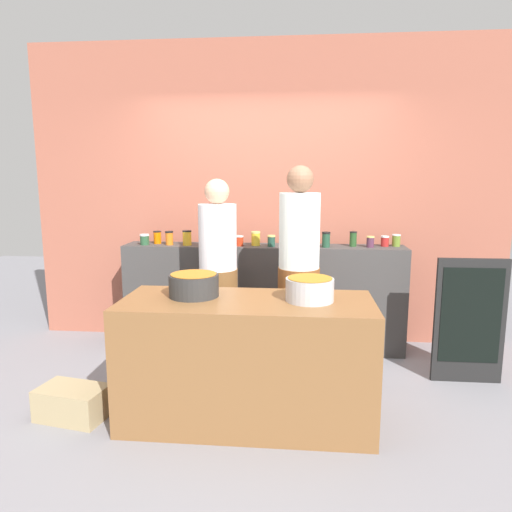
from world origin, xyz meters
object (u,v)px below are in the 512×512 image
at_px(preserve_jar_4, 213,239).
at_px(preserve_jar_8, 271,241).
at_px(preserve_jar_7, 256,238).
at_px(bread_crate, 73,403).
at_px(preserve_jar_2, 169,238).
at_px(preserve_jar_11, 370,242).
at_px(cooking_pot_left, 194,285).
at_px(preserve_jar_6, 239,241).
at_px(preserve_jar_1, 157,237).
at_px(preserve_jar_3, 187,238).
at_px(preserve_jar_5, 228,238).
at_px(cook_in_cap, 299,286).
at_px(preserve_jar_12, 385,241).
at_px(cook_with_tongs, 218,285).
at_px(preserve_jar_9, 326,240).
at_px(cooking_pot_center, 310,289).
at_px(chalkboard_sign, 470,321).
at_px(preserve_jar_0, 145,239).
at_px(preserve_jar_13, 396,240).
at_px(preserve_jar_10, 353,239).

relative_size(preserve_jar_4, preserve_jar_8, 1.03).
height_order(preserve_jar_7, bread_crate, preserve_jar_7).
height_order(preserve_jar_2, bread_crate, preserve_jar_2).
bearing_deg(preserve_jar_4, preserve_jar_11, -2.24).
height_order(preserve_jar_7, cooking_pot_left, preserve_jar_7).
bearing_deg(preserve_jar_6, preserve_jar_1, 174.79).
relative_size(preserve_jar_1, preserve_jar_6, 1.29).
bearing_deg(preserve_jar_3, preserve_jar_6, 1.11).
bearing_deg(cooking_pot_left, bread_crate, -168.69).
xyz_separation_m(preserve_jar_2, preserve_jar_5, (0.56, 0.07, -0.00)).
distance_m(preserve_jar_6, cook_in_cap, 0.95).
distance_m(preserve_jar_2, cook_in_cap, 1.47).
xyz_separation_m(preserve_jar_8, cook_in_cap, (0.26, -0.70, -0.27)).
distance_m(preserve_jar_12, cook_with_tongs, 1.64).
distance_m(preserve_jar_9, cooking_pot_center, 1.34).
bearing_deg(bread_crate, preserve_jar_1, 83.59).
bearing_deg(preserve_jar_2, bread_crate, -102.15).
height_order(bread_crate, chalkboard_sign, chalkboard_sign).
bearing_deg(cook_in_cap, preserve_jar_4, 136.64).
relative_size(preserve_jar_4, preserve_jar_6, 1.14).
distance_m(preserve_jar_0, cook_with_tongs, 1.00).
xyz_separation_m(preserve_jar_13, cooking_pot_left, (-1.63, -1.40, -0.14)).
height_order(preserve_jar_13, bread_crate, preserve_jar_13).
distance_m(preserve_jar_0, cooking_pot_left, 1.49).
xyz_separation_m(preserve_jar_1, cook_with_tongs, (0.71, -0.59, -0.33)).
height_order(preserve_jar_4, cooking_pot_left, preserve_jar_4).
distance_m(preserve_jar_3, bread_crate, 1.82).
distance_m(preserve_jar_1, preserve_jar_6, 0.82).
height_order(preserve_jar_2, cooking_pot_left, preserve_jar_2).
xyz_separation_m(preserve_jar_7, chalkboard_sign, (1.81, -0.62, -0.57)).
bearing_deg(cooking_pot_center, preserve_jar_1, 136.30).
xyz_separation_m(preserve_jar_3, preserve_jar_10, (1.58, 0.08, -0.00)).
bearing_deg(preserve_jar_10, preserve_jar_8, -173.82).
height_order(preserve_jar_8, cooking_pot_left, preserve_jar_8).
distance_m(preserve_jar_10, preserve_jar_12, 0.30).
bearing_deg(preserve_jar_12, preserve_jar_4, -179.46).
bearing_deg(preserve_jar_0, preserve_jar_10, 2.47).
distance_m(cooking_pot_left, bread_crate, 1.19).
relative_size(preserve_jar_4, bread_crate, 0.24).
distance_m(preserve_jar_4, preserve_jar_7, 0.43).
relative_size(cooking_pot_center, bread_crate, 0.69).
height_order(preserve_jar_2, cooking_pot_center, preserve_jar_2).
bearing_deg(preserve_jar_2, preserve_jar_11, 0.65).
bearing_deg(preserve_jar_1, preserve_jar_7, -2.10).
height_order(preserve_jar_9, chalkboard_sign, preserve_jar_9).
xyz_separation_m(preserve_jar_11, preserve_jar_13, (0.25, 0.09, 0.00)).
bearing_deg(bread_crate, preserve_jar_13, 32.26).
distance_m(preserve_jar_2, cook_with_tongs, 0.83).
bearing_deg(preserve_jar_5, cook_with_tongs, -89.27).
height_order(preserve_jar_6, preserve_jar_11, preserve_jar_11).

